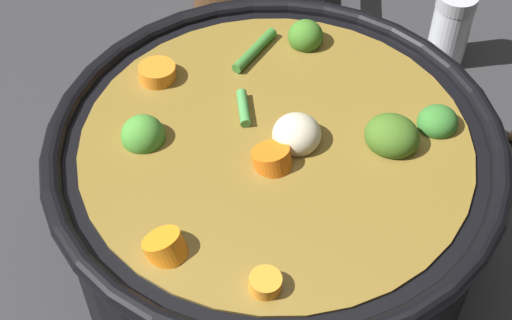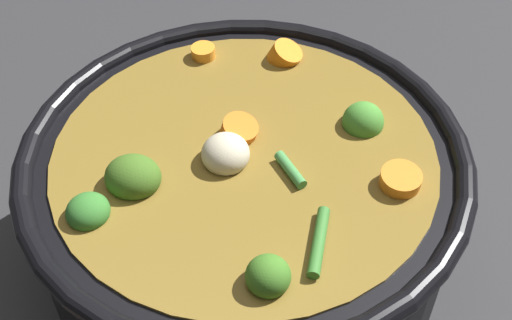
# 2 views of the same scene
# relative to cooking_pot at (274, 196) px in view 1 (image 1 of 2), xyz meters

# --- Properties ---
(ground_plane) EXTENTS (1.10, 1.10, 0.00)m
(ground_plane) POSITION_rel_cooking_pot_xyz_m (0.00, 0.00, -0.07)
(ground_plane) COLOR #2D2D30
(cooking_pot) EXTENTS (0.32, 0.32, 0.15)m
(cooking_pot) POSITION_rel_cooking_pot_xyz_m (0.00, 0.00, 0.00)
(cooking_pot) COLOR black
(cooking_pot) RESTS_ON ground_plane
(salt_shaker) EXTENTS (0.04, 0.04, 0.08)m
(salt_shaker) POSITION_rel_cooking_pot_xyz_m (-0.05, -0.29, -0.03)
(salt_shaker) COLOR silver
(salt_shaker) RESTS_ON ground_plane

